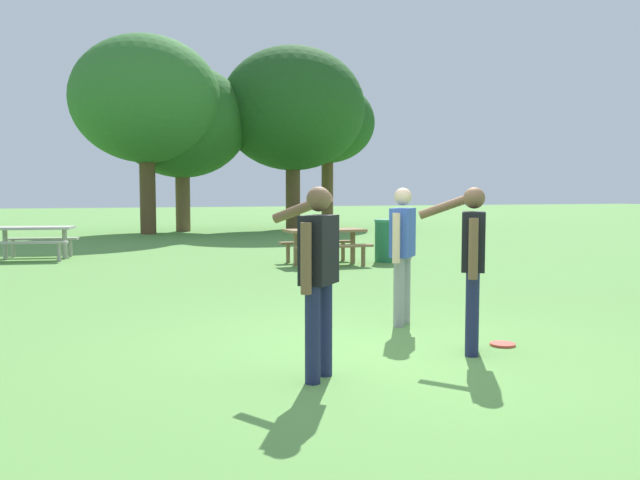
# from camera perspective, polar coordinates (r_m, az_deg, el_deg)

# --- Properties ---
(ground_plane) EXTENTS (120.00, 120.00, 0.00)m
(ground_plane) POSITION_cam_1_polar(r_m,az_deg,el_deg) (6.69, 5.83, -9.63)
(ground_plane) COLOR #609947
(person_thrower) EXTENTS (0.49, 0.84, 1.64)m
(person_thrower) POSITION_cam_1_polar(r_m,az_deg,el_deg) (5.57, -0.23, -2.36)
(person_thrower) COLOR #1E234C
(person_thrower) RESTS_ON ground
(person_catcher) EXTENTS (0.44, 0.48, 1.64)m
(person_catcher) POSITION_cam_1_polar(r_m,az_deg,el_deg) (7.92, 7.12, -0.56)
(person_catcher) COLOR gray
(person_catcher) RESTS_ON ground
(person_bystander) EXTENTS (0.55, 0.82, 1.64)m
(person_bystander) POSITION_cam_1_polar(r_m,az_deg,el_deg) (6.65, 12.96, -1.39)
(person_bystander) COLOR #1E234C
(person_bystander) RESTS_ON ground
(frisbee) EXTENTS (0.26, 0.26, 0.03)m
(frisbee) POSITION_cam_1_polar(r_m,az_deg,el_deg) (7.20, 15.47, -8.67)
(frisbee) COLOR #E04733
(frisbee) RESTS_ON ground
(picnic_table_near) EXTENTS (1.72, 1.45, 0.77)m
(picnic_table_near) POSITION_cam_1_polar(r_m,az_deg,el_deg) (14.42, 0.42, 0.12)
(picnic_table_near) COLOR olive
(picnic_table_near) RESTS_ON ground
(picnic_table_far) EXTENTS (1.93, 1.70, 0.77)m
(picnic_table_far) POSITION_cam_1_polar(r_m,az_deg,el_deg) (16.82, -23.38, 0.36)
(picnic_table_far) COLOR #B2ADA3
(picnic_table_far) RESTS_ON ground
(trash_can_beside_table) EXTENTS (0.59, 0.59, 0.96)m
(trash_can_beside_table) POSITION_cam_1_polar(r_m,az_deg,el_deg) (15.00, 5.82, -0.04)
(trash_can_beside_table) COLOR #237047
(trash_can_beside_table) RESTS_ON ground
(tree_far_right) EXTENTS (5.46, 5.46, 7.27)m
(tree_far_right) POSITION_cam_1_polar(r_m,az_deg,el_deg) (25.53, -14.79, 11.59)
(tree_far_right) COLOR brown
(tree_far_right) RESTS_ON ground
(tree_slender_mid) EXTENTS (5.24, 5.24, 6.57)m
(tree_slender_mid) POSITION_cam_1_polar(r_m,az_deg,el_deg) (26.88, -11.85, 9.98)
(tree_slender_mid) COLOR brown
(tree_slender_mid) RESTS_ON ground
(tree_back_left) EXTENTS (5.92, 5.92, 7.48)m
(tree_back_left) POSITION_cam_1_polar(r_m,az_deg,el_deg) (27.61, -2.37, 11.20)
(tree_back_left) COLOR brown
(tree_back_left) RESTS_ON ground
(tree_back_right) EXTENTS (4.26, 4.26, 6.48)m
(tree_back_right) POSITION_cam_1_polar(r_m,az_deg,el_deg) (30.18, 0.64, 10.01)
(tree_back_right) COLOR brown
(tree_back_right) RESTS_ON ground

